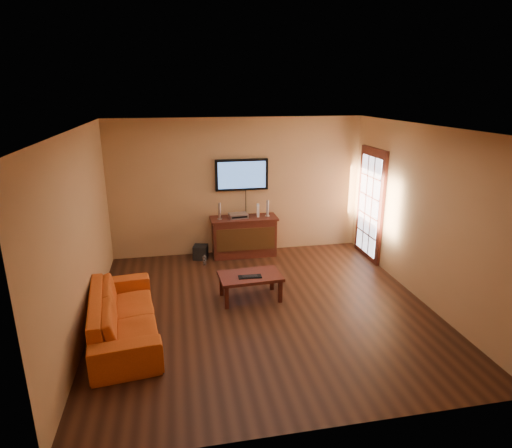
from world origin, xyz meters
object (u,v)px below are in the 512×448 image
object	(u,v)px
coffee_table	(250,278)
av_receiver	(238,216)
speaker_left	(220,212)
subwoofer	(201,252)
media_console	(244,236)
keyboard	(250,277)
sofa	(123,307)
speaker_right	(267,209)
television	(242,175)
bottle	(205,260)
game_console	(258,210)

from	to	relation	value
coffee_table	av_receiver	xyz separation A→B (m)	(0.11, 1.91, 0.48)
speaker_left	subwoofer	size ratio (longest dim) A/B	1.22
media_console	subwoofer	bearing A→B (deg)	-178.58
speaker_left	keyboard	world-z (taller)	speaker_left
speaker_left	av_receiver	bearing A→B (deg)	6.43
sofa	speaker_right	world-z (taller)	speaker_right
media_console	coffee_table	xyz separation A→B (m)	(-0.21, -1.89, -0.04)
av_receiver	sofa	bearing A→B (deg)	-131.94
speaker_right	subwoofer	world-z (taller)	speaker_right
television	av_receiver	bearing A→B (deg)	-119.67
speaker_left	sofa	bearing A→B (deg)	-121.67
media_console	keyboard	world-z (taller)	media_console
television	speaker_left	xyz separation A→B (m)	(-0.48, -0.23, -0.66)
television	media_console	bearing A→B (deg)	-90.00
speaker_left	television	bearing A→B (deg)	26.07
sofa	bottle	world-z (taller)	sofa
game_console	speaker_left	bearing A→B (deg)	-166.35
sofa	bottle	xyz separation A→B (m)	(1.25, 2.25, -0.32)
keyboard	game_console	bearing A→B (deg)	75.38
coffee_table	av_receiver	distance (m)	1.97
subwoofer	keyboard	xyz separation A→B (m)	(0.64, -1.95, 0.29)
sofa	game_console	distance (m)	3.59
game_console	bottle	distance (m)	1.44
av_receiver	bottle	xyz separation A→B (m)	(-0.71, -0.38, -0.74)
av_receiver	speaker_left	bearing A→B (deg)	-178.76
media_console	av_receiver	xyz separation A→B (m)	(-0.11, 0.02, 0.43)
speaker_right	av_receiver	size ratio (longest dim) A/B	0.91
speaker_right	av_receiver	bearing A→B (deg)	179.08
bottle	sofa	bearing A→B (deg)	-119.08
sofa	game_console	world-z (taller)	game_console
media_console	av_receiver	world-z (taller)	av_receiver
sofa	game_console	bearing A→B (deg)	-48.65
media_console	av_receiver	distance (m)	0.45
speaker_right	game_console	size ratio (longest dim) A/B	1.37
sofa	av_receiver	bearing A→B (deg)	-43.67
keyboard	television	bearing A→B (deg)	83.92
speaker_left	keyboard	size ratio (longest dim) A/B	0.89
television	subwoofer	distance (m)	1.72
sofa	keyboard	distance (m)	1.95
coffee_table	bottle	distance (m)	1.66
sofa	keyboard	bearing A→B (deg)	-77.81
sofa	subwoofer	distance (m)	2.87
coffee_table	speaker_right	bearing A→B (deg)	69.97
television	game_console	distance (m)	0.77
television	keyboard	size ratio (longest dim) A/B	2.86
av_receiver	keyboard	xyz separation A→B (m)	(-0.12, -1.99, -0.41)
media_console	sofa	world-z (taller)	sofa
sofa	speaker_right	size ratio (longest dim) A/B	6.50
sofa	speaker_right	bearing A→B (deg)	-51.14
speaker_left	media_console	bearing A→B (deg)	2.69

